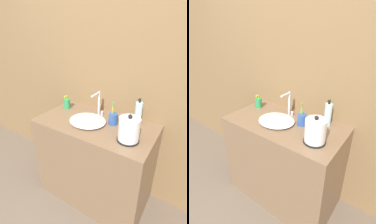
% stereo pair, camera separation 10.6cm
% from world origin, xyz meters
% --- Properties ---
extents(ground_plane, '(12.00, 12.00, 0.00)m').
position_xyz_m(ground_plane, '(0.00, 0.00, 0.00)').
color(ground_plane, '#6B5B4C').
extents(wall_back, '(6.00, 0.04, 2.60)m').
position_xyz_m(wall_back, '(0.00, 0.59, 1.30)').
color(wall_back, olive).
rests_on(wall_back, ground_plane).
extents(vanity_counter, '(1.07, 0.57, 0.87)m').
position_xyz_m(vanity_counter, '(0.00, 0.28, 0.44)').
color(vanity_counter, brown).
rests_on(vanity_counter, ground_plane).
extents(sink_basin, '(0.34, 0.30, 0.04)m').
position_xyz_m(sink_basin, '(-0.06, 0.25, 0.89)').
color(sink_basin, silver).
rests_on(sink_basin, vanity_counter).
extents(faucet, '(0.06, 0.14, 0.23)m').
position_xyz_m(faucet, '(-0.05, 0.43, 1.00)').
color(faucet, silver).
rests_on(faucet, vanity_counter).
extents(electric_kettle, '(0.17, 0.17, 0.22)m').
position_xyz_m(electric_kettle, '(0.35, 0.19, 0.96)').
color(electric_kettle, black).
rests_on(electric_kettle, vanity_counter).
extents(toothbrush_cup, '(0.08, 0.08, 0.22)m').
position_xyz_m(toothbrush_cup, '(0.15, 0.35, 0.93)').
color(toothbrush_cup, '#2D519E').
rests_on(toothbrush_cup, vanity_counter).
extents(lotion_bottle, '(0.07, 0.07, 0.14)m').
position_xyz_m(lotion_bottle, '(-0.41, 0.39, 0.93)').
color(lotion_bottle, '#2D9956').
rests_on(lotion_bottle, vanity_counter).
extents(shampoo_bottle, '(0.06, 0.06, 0.23)m').
position_xyz_m(shampoo_bottle, '(0.32, 0.48, 0.97)').
color(shampoo_bottle, silver).
rests_on(shampoo_bottle, vanity_counter).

